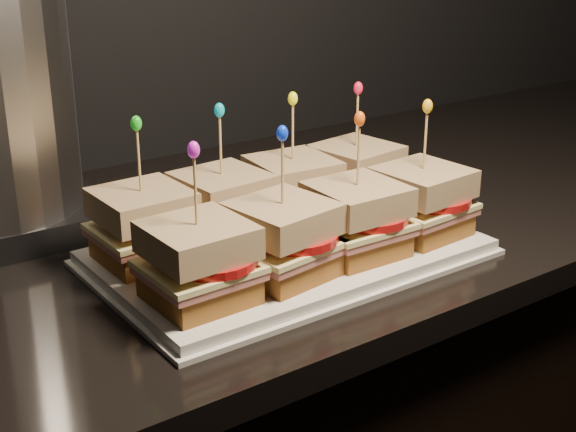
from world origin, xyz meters
TOP-DOWN VIEW (x-y plane):
  - granite_slab at (0.54, 1.67)m, footprint 2.18×0.67m
  - platter at (0.36, 1.54)m, footprint 0.43×0.26m
  - platter_rim at (0.36, 1.54)m, footprint 0.44×0.28m
  - sandwich_0_bread_bot at (0.21, 1.60)m, footprint 0.10×0.10m
  - sandwich_0_ham at (0.21, 1.60)m, footprint 0.10×0.10m
  - sandwich_0_cheese at (0.21, 1.60)m, footprint 0.11×0.10m
  - sandwich_0_tomato at (0.22, 1.59)m, footprint 0.09×0.09m
  - sandwich_0_bread_top at (0.21, 1.60)m, footprint 0.10×0.10m
  - sandwich_0_pick at (0.21, 1.60)m, footprint 0.00×0.00m
  - sandwich_0_frill at (0.21, 1.60)m, footprint 0.01×0.01m
  - sandwich_1_bread_bot at (0.31, 1.60)m, footprint 0.10×0.10m
  - sandwich_1_ham at (0.31, 1.60)m, footprint 0.11×0.11m
  - sandwich_1_cheese at (0.31, 1.60)m, footprint 0.11×0.11m
  - sandwich_1_tomato at (0.32, 1.59)m, footprint 0.09×0.09m
  - sandwich_1_bread_top at (0.31, 1.60)m, footprint 0.10×0.10m
  - sandwich_1_pick at (0.31, 1.60)m, footprint 0.00×0.00m
  - sandwich_1_frill at (0.31, 1.60)m, footprint 0.01×0.01m
  - sandwich_2_bread_bot at (0.41, 1.60)m, footprint 0.10×0.10m
  - sandwich_2_ham at (0.41, 1.60)m, footprint 0.11×0.11m
  - sandwich_2_cheese at (0.41, 1.60)m, footprint 0.11×0.11m
  - sandwich_2_tomato at (0.42, 1.59)m, footprint 0.09×0.09m
  - sandwich_2_bread_top at (0.41, 1.60)m, footprint 0.10×0.10m
  - sandwich_2_pick at (0.41, 1.60)m, footprint 0.00×0.00m
  - sandwich_2_frill at (0.41, 1.60)m, footprint 0.01×0.01m
  - sandwich_3_bread_bot at (0.51, 1.60)m, footprint 0.10×0.10m
  - sandwich_3_ham at (0.51, 1.60)m, footprint 0.11×0.11m
  - sandwich_3_cheese at (0.51, 1.60)m, footprint 0.12×0.11m
  - sandwich_3_tomato at (0.52, 1.59)m, footprint 0.09×0.09m
  - sandwich_3_bread_top at (0.51, 1.60)m, footprint 0.11×0.11m
  - sandwich_3_pick at (0.51, 1.60)m, footprint 0.00×0.00m
  - sandwich_3_frill at (0.51, 1.60)m, footprint 0.01×0.01m
  - sandwich_4_bread_bot at (0.21, 1.48)m, footprint 0.10×0.10m
  - sandwich_4_ham at (0.21, 1.48)m, footprint 0.10×0.10m
  - sandwich_4_cheese at (0.21, 1.48)m, footprint 0.11×0.10m
  - sandwich_4_tomato at (0.22, 1.47)m, footprint 0.09×0.09m
  - sandwich_4_bread_top at (0.21, 1.48)m, footprint 0.10×0.10m
  - sandwich_4_pick at (0.21, 1.48)m, footprint 0.00×0.00m
  - sandwich_4_frill at (0.21, 1.48)m, footprint 0.01×0.01m
  - sandwich_5_bread_bot at (0.31, 1.48)m, footprint 0.11×0.11m
  - sandwich_5_ham at (0.31, 1.48)m, footprint 0.12×0.11m
  - sandwich_5_cheese at (0.31, 1.48)m, footprint 0.12×0.11m
  - sandwich_5_tomato at (0.32, 1.47)m, footprint 0.09×0.09m
  - sandwich_5_bread_top at (0.31, 1.48)m, footprint 0.11×0.11m
  - sandwich_5_pick at (0.31, 1.48)m, footprint 0.00×0.00m
  - sandwich_5_frill at (0.31, 1.48)m, footprint 0.01×0.01m
  - sandwich_6_bread_bot at (0.41, 1.48)m, footprint 0.10×0.10m
  - sandwich_6_ham at (0.41, 1.48)m, footprint 0.11×0.10m
  - sandwich_6_cheese at (0.41, 1.48)m, footprint 0.11×0.10m
  - sandwich_6_tomato at (0.42, 1.47)m, footprint 0.09×0.09m
  - sandwich_6_bread_top at (0.41, 1.48)m, footprint 0.10×0.10m
  - sandwich_6_pick at (0.41, 1.48)m, footprint 0.00×0.00m
  - sandwich_6_frill at (0.41, 1.48)m, footprint 0.01×0.01m
  - sandwich_7_bread_bot at (0.51, 1.48)m, footprint 0.10×0.10m
  - sandwich_7_ham at (0.51, 1.48)m, footprint 0.11×0.11m
  - sandwich_7_cheese at (0.51, 1.48)m, footprint 0.11×0.11m
  - sandwich_7_tomato at (0.52, 1.47)m, footprint 0.09×0.09m
  - sandwich_7_bread_top at (0.51, 1.48)m, footprint 0.10×0.10m
  - sandwich_7_pick at (0.51, 1.48)m, footprint 0.00×0.00m
  - sandwich_7_frill at (0.51, 1.48)m, footprint 0.01×0.01m

SIDE VIEW (x-z plane):
  - granite_slab at x=0.54m, z-range 0.91..0.94m
  - platter_rim at x=0.36m, z-range 0.94..0.94m
  - platter at x=0.36m, z-range 0.94..0.96m
  - sandwich_0_bread_bot at x=0.21m, z-range 0.96..0.98m
  - sandwich_1_bread_bot at x=0.31m, z-range 0.96..0.98m
  - sandwich_2_bread_bot at x=0.41m, z-range 0.96..0.98m
  - sandwich_3_bread_bot at x=0.51m, z-range 0.96..0.98m
  - sandwich_4_bread_bot at x=0.21m, z-range 0.96..0.98m
  - sandwich_5_bread_bot at x=0.31m, z-range 0.96..0.98m
  - sandwich_6_bread_bot at x=0.41m, z-range 0.96..0.98m
  - sandwich_7_bread_bot at x=0.51m, z-range 0.96..0.98m
  - sandwich_0_ham at x=0.21m, z-range 0.98..0.99m
  - sandwich_1_ham at x=0.31m, z-range 0.98..0.99m
  - sandwich_2_ham at x=0.41m, z-range 0.98..0.99m
  - sandwich_3_ham at x=0.51m, z-range 0.98..0.99m
  - sandwich_4_ham at x=0.21m, z-range 0.98..0.99m
  - sandwich_5_ham at x=0.31m, z-range 0.98..0.99m
  - sandwich_6_ham at x=0.41m, z-range 0.98..0.99m
  - sandwich_7_ham at x=0.51m, z-range 0.98..0.99m
  - sandwich_0_cheese at x=0.21m, z-range 0.99..1.00m
  - sandwich_1_cheese at x=0.31m, z-range 0.99..1.00m
  - sandwich_2_cheese at x=0.41m, z-range 0.99..1.00m
  - sandwich_3_cheese at x=0.51m, z-range 0.99..1.00m
  - sandwich_4_cheese at x=0.21m, z-range 0.99..1.00m
  - sandwich_5_cheese at x=0.31m, z-range 0.99..1.00m
  - sandwich_6_cheese at x=0.41m, z-range 0.99..1.00m
  - sandwich_7_cheese at x=0.51m, z-range 0.99..1.00m
  - sandwich_0_tomato at x=0.22m, z-range 1.00..1.01m
  - sandwich_1_tomato at x=0.32m, z-range 1.00..1.01m
  - sandwich_2_tomato at x=0.42m, z-range 1.00..1.01m
  - sandwich_3_tomato at x=0.52m, z-range 1.00..1.01m
  - sandwich_4_tomato at x=0.22m, z-range 1.00..1.01m
  - sandwich_5_tomato at x=0.32m, z-range 1.00..1.01m
  - sandwich_6_tomato at x=0.42m, z-range 1.00..1.01m
  - sandwich_7_tomato at x=0.52m, z-range 1.00..1.01m
  - sandwich_0_bread_top at x=0.21m, z-range 1.01..1.04m
  - sandwich_1_bread_top at x=0.31m, z-range 1.01..1.04m
  - sandwich_2_bread_top at x=0.41m, z-range 1.01..1.04m
  - sandwich_3_bread_top at x=0.51m, z-range 1.01..1.04m
  - sandwich_4_bread_top at x=0.21m, z-range 1.01..1.04m
  - sandwich_5_bread_top at x=0.31m, z-range 1.01..1.04m
  - sandwich_6_bread_top at x=0.41m, z-range 1.01..1.04m
  - sandwich_7_bread_top at x=0.51m, z-range 1.01..1.04m
  - sandwich_0_pick at x=0.21m, z-range 1.02..1.11m
  - sandwich_1_pick at x=0.31m, z-range 1.02..1.11m
  - sandwich_2_pick at x=0.41m, z-range 1.02..1.11m
  - sandwich_3_pick at x=0.51m, z-range 1.02..1.11m
  - sandwich_4_pick at x=0.21m, z-range 1.02..1.11m
  - sandwich_5_pick at x=0.31m, z-range 1.02..1.11m
  - sandwich_6_pick at x=0.41m, z-range 1.02..1.11m
  - sandwich_7_pick at x=0.51m, z-range 1.02..1.11m
  - sandwich_0_frill at x=0.21m, z-range 1.10..1.12m
  - sandwich_1_frill at x=0.31m, z-range 1.10..1.12m
  - sandwich_2_frill at x=0.41m, z-range 1.10..1.12m
  - sandwich_3_frill at x=0.51m, z-range 1.10..1.12m
  - sandwich_4_frill at x=0.21m, z-range 1.10..1.12m
  - sandwich_5_frill at x=0.31m, z-range 1.10..1.12m
  - sandwich_6_frill at x=0.41m, z-range 1.10..1.12m
  - sandwich_7_frill at x=0.51m, z-range 1.10..1.12m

